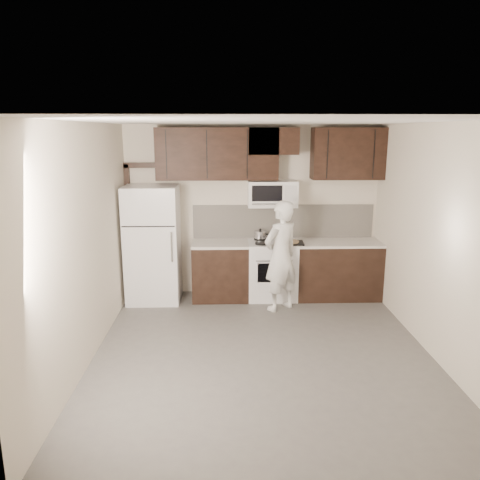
{
  "coord_description": "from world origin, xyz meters",
  "views": [
    {
      "loc": [
        -0.43,
        -5.14,
        2.6
      ],
      "look_at": [
        -0.24,
        0.9,
        1.19
      ],
      "focal_mm": 35.0,
      "sensor_mm": 36.0,
      "label": 1
    }
  ],
  "objects_px": {
    "microwave": "(272,194)",
    "stove": "(272,269)",
    "refrigerator": "(153,244)",
    "person": "(281,256)"
  },
  "relations": [
    {
      "from": "stove",
      "to": "microwave",
      "type": "distance_m",
      "value": 1.2
    },
    {
      "from": "stove",
      "to": "refrigerator",
      "type": "distance_m",
      "value": 1.9
    },
    {
      "from": "microwave",
      "to": "person",
      "type": "distance_m",
      "value": 1.05
    },
    {
      "from": "microwave",
      "to": "stove",
      "type": "bearing_deg",
      "value": -89.9
    },
    {
      "from": "microwave",
      "to": "refrigerator",
      "type": "height_order",
      "value": "microwave"
    },
    {
      "from": "microwave",
      "to": "refrigerator",
      "type": "bearing_deg",
      "value": -174.85
    },
    {
      "from": "refrigerator",
      "to": "person",
      "type": "distance_m",
      "value": 1.98
    },
    {
      "from": "refrigerator",
      "to": "person",
      "type": "relative_size",
      "value": 1.1
    },
    {
      "from": "stove",
      "to": "person",
      "type": "height_order",
      "value": "person"
    },
    {
      "from": "stove",
      "to": "microwave",
      "type": "height_order",
      "value": "microwave"
    }
  ]
}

